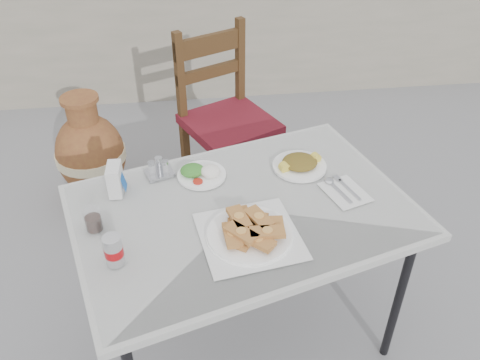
{
  "coord_description": "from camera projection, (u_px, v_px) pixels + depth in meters",
  "views": [
    {
      "loc": [
        -0.23,
        -1.41,
        1.98
      ],
      "look_at": [
        -0.04,
        0.09,
        0.85
      ],
      "focal_mm": 38.0,
      "sensor_mm": 36.0,
      "label": 1
    }
  ],
  "objects": [
    {
      "name": "ground",
      "position": [
        252.0,
        339.0,
        2.33
      ],
      "size": [
        80.0,
        80.0,
        0.0
      ],
      "primitive_type": "plane",
      "color": "slate",
      "rests_on": "ground"
    },
    {
      "name": "cafe_table",
      "position": [
        243.0,
        219.0,
        1.93
      ],
      "size": [
        1.43,
        1.15,
        0.76
      ],
      "rotation": [
        0.0,
        0.0,
        0.28
      ],
      "color": "black",
      "rests_on": "ground"
    },
    {
      "name": "pide_plate",
      "position": [
        250.0,
        230.0,
        1.76
      ],
      "size": [
        0.39,
        0.39,
        0.07
      ],
      "rotation": [
        0.0,
        0.0,
        0.16
      ],
      "color": "silver",
      "rests_on": "cafe_table"
    },
    {
      "name": "salad_rice_plate",
      "position": [
        201.0,
        172.0,
        2.05
      ],
      "size": [
        0.2,
        0.2,
        0.05
      ],
      "color": "white",
      "rests_on": "cafe_table"
    },
    {
      "name": "salad_chopped_plate",
      "position": [
        300.0,
        164.0,
        2.1
      ],
      "size": [
        0.22,
        0.22,
        0.05
      ],
      "color": "white",
      "rests_on": "cafe_table"
    },
    {
      "name": "soda_can",
      "position": [
        114.0,
        250.0,
        1.64
      ],
      "size": [
        0.06,
        0.06,
        0.11
      ],
      "color": "silver",
      "rests_on": "cafe_table"
    },
    {
      "name": "cola_glass",
      "position": [
        93.0,
        220.0,
        1.78
      ],
      "size": [
        0.06,
        0.06,
        0.09
      ],
      "color": "white",
      "rests_on": "cafe_table"
    },
    {
      "name": "napkin_holder",
      "position": [
        115.0,
        179.0,
        1.94
      ],
      "size": [
        0.07,
        0.1,
        0.12
      ],
      "rotation": [
        0.0,
        0.0,
        -0.04
      ],
      "color": "silver",
      "rests_on": "cafe_table"
    },
    {
      "name": "condiment_caddy",
      "position": [
        159.0,
        169.0,
        2.05
      ],
      "size": [
        0.13,
        0.12,
        0.08
      ],
      "rotation": [
        0.0,
        0.0,
        0.31
      ],
      "color": "silver",
      "rests_on": "cafe_table"
    },
    {
      "name": "cutlery_napkin",
      "position": [
        342.0,
        190.0,
        1.98
      ],
      "size": [
        0.19,
        0.22,
        0.01
      ],
      "rotation": [
        0.0,
        0.0,
        0.32
      ],
      "color": "silver",
      "rests_on": "cafe_table"
    },
    {
      "name": "chair",
      "position": [
        226.0,
        118.0,
        2.89
      ],
      "size": [
        0.61,
        0.61,
        1.03
      ],
      "rotation": [
        0.0,
        0.0,
        0.45
      ],
      "color": "#34200E",
      "rests_on": "ground"
    },
    {
      "name": "terracotta_urn",
      "position": [
        91.0,
        155.0,
        2.95
      ],
      "size": [
        0.4,
        0.4,
        0.7
      ],
      "color": "brown",
      "rests_on": "ground"
    },
    {
      "name": "back_wall",
      "position": [
        208.0,
        22.0,
        3.96
      ],
      "size": [
        6.0,
        0.25,
        1.2
      ],
      "primitive_type": "cube",
      "color": "gray",
      "rests_on": "ground"
    }
  ]
}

